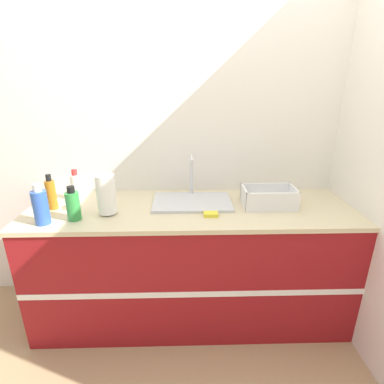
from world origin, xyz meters
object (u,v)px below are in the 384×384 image
dish_rack (269,199)px  bottle_amber (51,194)px  sink (192,200)px  bottle_blue (41,206)px  bottle_white_spray (76,186)px  bottle_green (73,205)px  paper_towel_roll (106,194)px

dish_rack → bottle_amber: size_ratio=1.46×
sink → bottle_blue: 0.96m
dish_rack → bottle_white_spray: bearing=172.9°
bottle_green → bottle_amber: bearing=139.5°
paper_towel_roll → bottle_blue: (-0.36, -0.13, -0.02)m
dish_rack → paper_towel_roll: bearing=-175.0°
bottle_blue → bottle_white_spray: (0.08, 0.40, -0.01)m
paper_towel_roll → bottle_amber: (-0.39, 0.09, -0.03)m
bottle_blue → sink: bearing=18.3°
sink → bottle_white_spray: bearing=173.4°
bottle_blue → bottle_green: (0.17, 0.05, -0.02)m
dish_rack → bottle_white_spray: bottle_white_spray is taller
dish_rack → bottle_white_spray: 1.36m
dish_rack → bottle_amber: (-1.45, -0.00, 0.06)m
bottle_white_spray → dish_rack: bearing=-7.1°
sink → dish_rack: sink is taller
bottle_white_spray → bottle_green: bearing=-74.6°
sink → paper_towel_roll: 0.58m
paper_towel_roll → bottle_white_spray: size_ratio=1.17×
sink → bottle_green: sink is taller
bottle_blue → bottle_amber: size_ratio=1.05×
paper_towel_roll → dish_rack: size_ratio=0.74×
bottle_white_spray → bottle_amber: bottle_amber is taller
dish_rack → bottle_green: 1.27m
bottle_blue → bottle_amber: (-0.03, 0.22, -0.01)m
bottle_blue → paper_towel_roll: bearing=20.5°
paper_towel_roll → bottle_white_spray: (-0.28, 0.26, -0.03)m
bottle_amber → paper_towel_roll: bearing=-13.2°
paper_towel_roll → bottle_green: bearing=-156.7°
bottle_white_spray → bottle_amber: (-0.11, -0.17, 0.01)m
bottle_blue → bottle_white_spray: bearing=79.2°
bottle_amber → bottle_green: bearing=-40.5°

